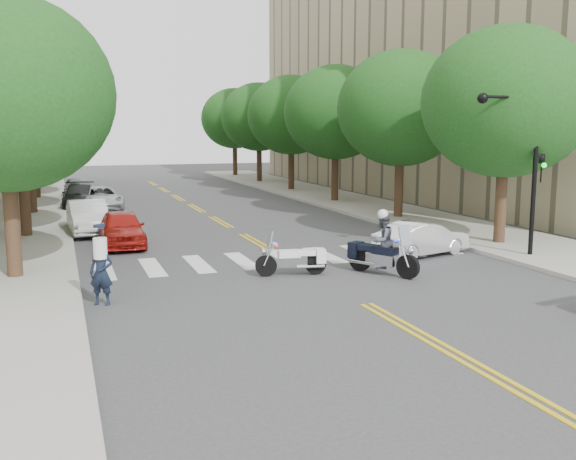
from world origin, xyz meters
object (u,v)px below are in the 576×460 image
motorcycle_parked (297,259)px  officer_standing (101,273)px  convertible (422,239)px  motorcycle_police (381,245)px

motorcycle_parked → officer_standing: size_ratio=1.32×
convertible → officer_standing: bearing=88.2°
motorcycle_parked → motorcycle_police: bearing=-98.3°
motorcycle_parked → convertible: size_ratio=0.59×
convertible → motorcycle_police: bearing=111.3°
motorcycle_parked → convertible: bearing=-66.6°
officer_standing → convertible: size_ratio=0.45×
officer_standing → motorcycle_parked: bearing=40.3°
officer_standing → convertible: (11.33, 2.93, -0.22)m
motorcycle_police → convertible: (2.81, 2.16, -0.29)m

